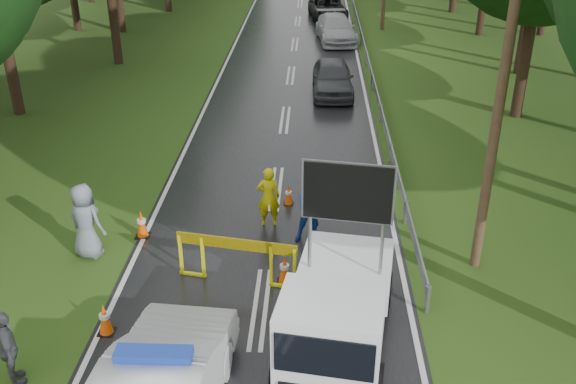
# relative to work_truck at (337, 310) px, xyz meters

# --- Properties ---
(ground) EXTENTS (160.00, 160.00, 0.00)m
(ground) POSITION_rel_work_truck_xyz_m (-1.65, 1.29, -0.99)
(ground) COLOR #2B4A15
(ground) RESTS_ON ground
(road) EXTENTS (7.00, 140.00, 0.02)m
(road) POSITION_rel_work_truck_xyz_m (-1.65, 31.29, -0.98)
(road) COLOR black
(road) RESTS_ON ground
(guardrail) EXTENTS (0.12, 60.06, 0.70)m
(guardrail) POSITION_rel_work_truck_xyz_m (2.05, 30.96, -0.44)
(guardrail) COLOR gray
(guardrail) RESTS_ON ground
(utility_pole_near) EXTENTS (1.40, 0.24, 10.00)m
(utility_pole_near) POSITION_rel_work_truck_xyz_m (3.55, 3.29, 4.08)
(utility_pole_near) COLOR #492E21
(utility_pole_near) RESTS_ON ground
(work_truck) EXTENTS (2.66, 4.80, 3.64)m
(work_truck) POSITION_rel_work_truck_xyz_m (0.00, 0.00, 0.00)
(work_truck) COLOR gray
(work_truck) RESTS_ON ground
(barrier) EXTENTS (2.86, 0.59, 1.20)m
(barrier) POSITION_rel_work_truck_xyz_m (-2.28, 2.29, -0.08)
(barrier) COLOR #FFFD0D
(barrier) RESTS_ON ground
(officer) EXTENTS (0.66, 0.47, 1.72)m
(officer) POSITION_rel_work_truck_xyz_m (-1.72, 5.07, -0.12)
(officer) COLOR #D4C70B
(officer) RESTS_ON ground
(civilian) EXTENTS (1.03, 0.86, 1.94)m
(civilian) POSITION_rel_work_truck_xyz_m (-0.51, 4.29, -0.01)
(civilian) COLOR #1A44AD
(civilian) RESTS_ON ground
(bystander_mid) EXTENTS (0.82, 1.01, 1.61)m
(bystander_mid) POSITION_rel_work_truck_xyz_m (-6.17, -1.21, -0.18)
(bystander_mid) COLOR #43464B
(bystander_mid) RESTS_ON ground
(bystander_right) EXTENTS (1.13, 0.94, 1.99)m
(bystander_right) POSITION_rel_work_truck_xyz_m (-6.16, 3.31, 0.01)
(bystander_right) COLOR gray
(bystander_right) RESTS_ON ground
(queue_car_first) EXTENTS (1.81, 4.31, 1.46)m
(queue_car_first) POSITION_rel_work_truck_xyz_m (0.26, 16.69, -0.26)
(queue_car_first) COLOR #3A3D41
(queue_car_first) RESTS_ON ground
(queue_car_second) EXTENTS (2.52, 5.06, 1.41)m
(queue_car_second) POSITION_rel_work_truck_xyz_m (0.64, 26.21, -0.28)
(queue_car_second) COLOR #AFB3B8
(queue_car_second) RESTS_ON ground
(queue_car_third) EXTENTS (2.74, 4.99, 1.32)m
(queue_car_third) POSITION_rel_work_truck_xyz_m (0.28, 32.21, -0.32)
(queue_car_third) COLOR black
(queue_car_third) RESTS_ON ground
(cone_near_left) EXTENTS (0.36, 0.36, 0.76)m
(cone_near_left) POSITION_rel_work_truck_xyz_m (-4.85, 0.29, -0.62)
(cone_near_left) COLOR black
(cone_near_left) RESTS_ON ground
(cone_center) EXTENTS (0.37, 0.37, 0.77)m
(cone_center) POSITION_rel_work_truck_xyz_m (-1.15, 2.29, -0.61)
(cone_center) COLOR black
(cone_center) RESTS_ON ground
(cone_far) EXTENTS (0.30, 0.30, 0.63)m
(cone_far) POSITION_rel_work_truck_xyz_m (-1.22, 6.29, -0.68)
(cone_far) COLOR black
(cone_far) RESTS_ON ground
(cone_left_mid) EXTENTS (0.37, 0.37, 0.79)m
(cone_left_mid) POSITION_rel_work_truck_xyz_m (-5.05, 4.29, -0.60)
(cone_left_mid) COLOR black
(cone_left_mid) RESTS_ON ground
(cone_right) EXTENTS (0.32, 0.32, 0.67)m
(cone_right) POSITION_rel_work_truck_xyz_m (1.01, 2.79, -0.66)
(cone_right) COLOR black
(cone_right) RESTS_ON ground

